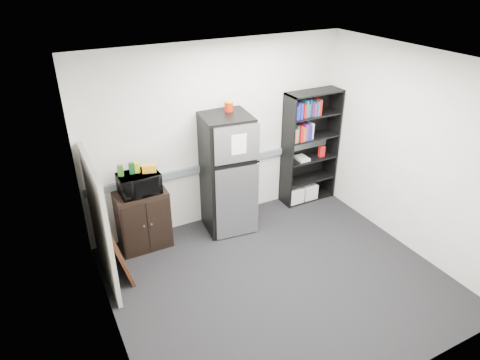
{
  "coord_description": "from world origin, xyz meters",
  "views": [
    {
      "loc": [
        -2.39,
        -3.53,
        3.65
      ],
      "look_at": [
        -0.09,
        0.9,
        1.04
      ],
      "focal_mm": 32.0,
      "sensor_mm": 36.0,
      "label": 1
    }
  ],
  "objects": [
    {
      "name": "floor",
      "position": [
        0.0,
        0.0,
        0.0
      ],
      "size": [
        4.0,
        4.0,
        0.0
      ],
      "primitive_type": "plane",
      "color": "black",
      "rests_on": "ground"
    },
    {
      "name": "wall_back",
      "position": [
        0.0,
        1.75,
        1.35
      ],
      "size": [
        4.0,
        0.02,
        2.7
      ],
      "primitive_type": "cube",
      "color": "silver",
      "rests_on": "floor"
    },
    {
      "name": "wall_right",
      "position": [
        2.0,
        0.0,
        1.35
      ],
      "size": [
        0.02,
        3.5,
        2.7
      ],
      "primitive_type": "cube",
      "color": "silver",
      "rests_on": "floor"
    },
    {
      "name": "wall_left",
      "position": [
        -2.0,
        0.0,
        1.35
      ],
      "size": [
        0.02,
        3.5,
        2.7
      ],
      "primitive_type": "cube",
      "color": "silver",
      "rests_on": "floor"
    },
    {
      "name": "ceiling",
      "position": [
        0.0,
        0.0,
        2.7
      ],
      "size": [
        4.0,
        3.5,
        0.02
      ],
      "primitive_type": "cube",
      "color": "white",
      "rests_on": "wall_back"
    },
    {
      "name": "electrical_raceway",
      "position": [
        0.0,
        1.72,
        0.9
      ],
      "size": [
        3.92,
        0.05,
        0.1
      ],
      "primitive_type": "cube",
      "color": "slate",
      "rests_on": "wall_back"
    },
    {
      "name": "wall_note",
      "position": [
        -0.35,
        1.74,
        1.55
      ],
      "size": [
        0.14,
        0.0,
        0.1
      ],
      "primitive_type": "cube",
      "color": "white",
      "rests_on": "wall_back"
    },
    {
      "name": "bookshelf",
      "position": [
        1.51,
        1.57,
        0.97
      ],
      "size": [
        0.9,
        0.34,
        1.85
      ],
      "color": "black",
      "rests_on": "floor"
    },
    {
      "name": "cubicle_partition",
      "position": [
        -1.9,
        1.08,
        0.81
      ],
      "size": [
        0.06,
        1.3,
        1.62
      ],
      "color": "#A39C90",
      "rests_on": "floor"
    },
    {
      "name": "cabinet",
      "position": [
        -1.28,
        1.5,
        0.43
      ],
      "size": [
        0.69,
        0.46,
        0.86
      ],
      "color": "black",
      "rests_on": "floor"
    },
    {
      "name": "microwave",
      "position": [
        -1.28,
        1.48,
        1.0
      ],
      "size": [
        0.54,
        0.38,
        0.29
      ],
      "primitive_type": "imported",
      "rotation": [
        0.0,
        0.0,
        0.05
      ],
      "color": "black",
      "rests_on": "cabinet"
    },
    {
      "name": "snack_box_a",
      "position": [
        -1.49,
        1.52,
        1.22
      ],
      "size": [
        0.08,
        0.07,
        0.15
      ],
      "primitive_type": "cube",
      "rotation": [
        0.0,
        0.0,
        -0.32
      ],
      "color": "#285B1A",
      "rests_on": "microwave"
    },
    {
      "name": "snack_box_b",
      "position": [
        -1.34,
        1.52,
        1.22
      ],
      "size": [
        0.07,
        0.05,
        0.15
      ],
      "primitive_type": "cube",
      "rotation": [
        0.0,
        0.0,
        -0.04
      ],
      "color": "#0D3A15",
      "rests_on": "microwave"
    },
    {
      "name": "snack_box_c",
      "position": [
        -1.27,
        1.52,
        1.22
      ],
      "size": [
        0.08,
        0.07,
        0.14
      ],
      "primitive_type": "cube",
      "rotation": [
        0.0,
        0.0,
        -0.27
      ],
      "color": "gold",
      "rests_on": "microwave"
    },
    {
      "name": "snack_bag",
      "position": [
        -1.13,
        1.47,
        1.2
      ],
      "size": [
        0.2,
        0.14,
        0.1
      ],
      "primitive_type": "cube",
      "rotation": [
        0.0,
        0.0,
        -0.26
      ],
      "color": "orange",
      "rests_on": "microwave"
    },
    {
      "name": "refrigerator",
      "position": [
        -0.03,
        1.42,
        0.88
      ],
      "size": [
        0.73,
        0.76,
        1.77
      ],
      "rotation": [
        0.0,
        0.0,
        -0.11
      ],
      "color": "black",
      "rests_on": "floor"
    },
    {
      "name": "coffee_can",
      "position": [
        0.08,
        1.55,
        1.85
      ],
      "size": [
        0.12,
        0.12,
        0.17
      ],
      "color": "#B11D08",
      "rests_on": "refrigerator"
    },
    {
      "name": "framed_poster",
      "position": [
        -1.77,
        1.06,
        0.44
      ],
      "size": [
        0.25,
        0.69,
        0.87
      ],
      "rotation": [
        0.0,
        -0.24,
        0.0
      ],
      "color": "black",
      "rests_on": "floor"
    }
  ]
}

